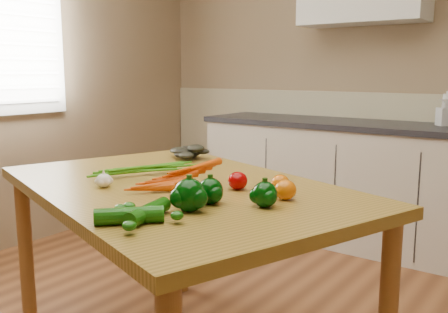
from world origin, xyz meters
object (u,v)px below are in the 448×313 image
at_px(pepper_c, 189,195).
at_px(tomato_c, 285,190).
at_px(pepper_b, 265,194).
at_px(pepper_a, 210,191).
at_px(soap_bottle_b, 444,112).
at_px(table, 177,206).
at_px(garlic_bulb, 104,181).
at_px(tomato_a, 238,181).
at_px(zucchini_b, 129,215).
at_px(zucchini_a, 148,212).
at_px(leafy_greens, 185,148).
at_px(carrot_bunch, 167,174).
at_px(tomato_b, 280,183).

relative_size(pepper_c, tomato_c, 1.37).
bearing_deg(pepper_b, pepper_a, -156.47).
relative_size(soap_bottle_b, tomato_c, 2.36).
distance_m(pepper_b, pepper_c, 0.25).
height_order(table, garlic_bulb, garlic_bulb).
bearing_deg(pepper_a, tomato_a, 100.51).
bearing_deg(tomato_c, zucchini_b, -114.24).
bearing_deg(zucchini_b, table, 116.59).
xyz_separation_m(garlic_bulb, zucchini_b, (0.42, -0.27, -0.00)).
bearing_deg(zucchini_a, pepper_c, 74.84).
distance_m(soap_bottle_b, leafy_greens, 1.87).
bearing_deg(zucchini_a, carrot_bunch, 125.61).
bearing_deg(pepper_b, zucchini_b, -119.56).
bearing_deg(tomato_c, tomato_a, 173.03).
distance_m(tomato_b, zucchini_b, 0.63).
bearing_deg(tomato_a, soap_bottle_b, 82.71).
xyz_separation_m(carrot_bunch, zucchini_a, (0.28, -0.39, -0.01)).
xyz_separation_m(tomato_a, tomato_b, (0.14, 0.08, -0.00)).
bearing_deg(soap_bottle_b, tomato_b, -47.59).
distance_m(leafy_greens, zucchini_b, 1.11).
xyz_separation_m(pepper_c, zucchini_a, (-0.04, -0.15, -0.03)).
height_order(garlic_bulb, pepper_a, pepper_a).
xyz_separation_m(pepper_c, zucchini_b, (-0.05, -0.21, -0.03)).
relative_size(leafy_greens, zucchini_b, 1.10).
relative_size(soap_bottle_b, carrot_bunch, 0.63).
bearing_deg(carrot_bunch, garlic_bulb, -110.55).
bearing_deg(pepper_c, tomato_a, 97.27).
xyz_separation_m(leafy_greens, tomato_c, (0.82, -0.43, -0.02)).
relative_size(table, pepper_c, 16.94).
xyz_separation_m(pepper_c, tomato_c, (0.18, 0.31, -0.02)).
xyz_separation_m(soap_bottle_b, garlic_bulb, (-0.70, -2.33, -0.14)).
xyz_separation_m(tomato_c, zucchini_a, (-0.22, -0.45, -0.01)).
height_order(tomato_b, zucchini_a, tomato_b).
height_order(carrot_bunch, zucchini_a, carrot_bunch).
bearing_deg(carrot_bunch, pepper_b, 11.12).
bearing_deg(leafy_greens, garlic_bulb, -76.24).
xyz_separation_m(pepper_b, pepper_c, (-0.17, -0.18, 0.01)).
distance_m(carrot_bunch, tomato_c, 0.50).
bearing_deg(soap_bottle_b, carrot_bunch, -58.24).
xyz_separation_m(leafy_greens, zucchini_a, (0.60, -0.88, -0.03)).
distance_m(pepper_c, zucchini_a, 0.15).
distance_m(soap_bottle_b, pepper_b, 2.21).
bearing_deg(carrot_bunch, pepper_c, -18.96).
distance_m(tomato_c, zucchini_b, 0.56).
distance_m(pepper_b, tomato_c, 0.12).
bearing_deg(tomato_a, tomato_c, -6.97).
xyz_separation_m(garlic_bulb, pepper_a, (0.48, 0.05, 0.02)).
height_order(carrot_bunch, tomato_b, carrot_bunch).
height_order(garlic_bulb, zucchini_a, garlic_bulb).
distance_m(pepper_c, tomato_b, 0.42).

